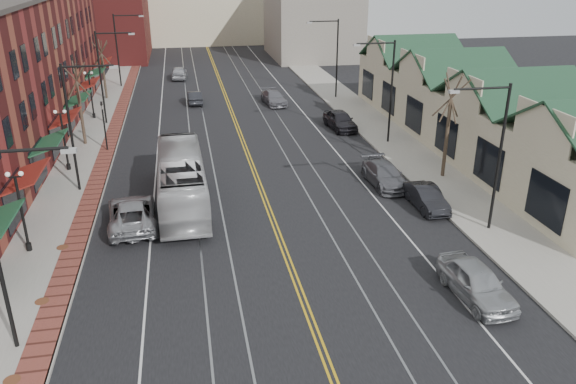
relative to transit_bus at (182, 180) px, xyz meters
name	(u,v)px	position (x,y,z in m)	size (l,w,h in m)	color
ground	(309,316)	(5.00, -12.77, -1.58)	(160.00, 160.00, 0.00)	black
sidewalk_left	(81,170)	(-7.00, 7.23, -1.50)	(4.00, 120.00, 0.15)	gray
sidewalk_right	(403,150)	(17.00, 7.23, -1.50)	(4.00, 120.00, 0.15)	gray
building_right	(477,118)	(23.00, 7.23, 0.72)	(8.00, 36.00, 4.60)	#C1B694
backdrop_left	(97,9)	(-11.00, 57.23, 5.42)	(14.00, 18.00, 14.00)	maroon
backdrop_mid	(203,15)	(5.00, 72.23, 2.92)	(22.00, 14.00, 9.00)	#C1B694
backdrop_right	(312,19)	(20.00, 52.23, 3.92)	(12.00, 16.00, 11.00)	slate
streetlight_l_0	(5,231)	(-6.05, -12.77, 3.45)	(3.33, 0.25, 8.00)	black
streetlight_l_1	(76,115)	(-6.05, 3.23, 3.45)	(3.33, 0.25, 8.00)	black
streetlight_l_2	(105,68)	(-6.05, 19.23, 3.45)	(3.33, 0.25, 8.00)	black
streetlight_l_3	(120,43)	(-6.05, 35.23, 3.45)	(3.33, 0.25, 8.00)	black
streetlight_r_0	(494,144)	(16.05, -6.77, 3.45)	(3.33, 0.25, 8.00)	black
streetlight_r_1	(387,82)	(16.05, 9.23, 3.45)	(3.33, 0.25, 8.00)	black
streetlight_r_2	(333,50)	(16.05, 25.23, 3.45)	(3.33, 0.25, 8.00)	black
lamppost_l_1	(22,214)	(-7.80, -4.77, 0.62)	(0.84, 0.28, 4.27)	black
lamppost_l_2	(65,141)	(-7.80, 7.23, 0.62)	(0.84, 0.28, 4.27)	black
lamppost_l_3	(91,96)	(-7.80, 21.23, 0.62)	(0.84, 0.28, 4.27)	black
tree_left_near	(80,102)	(-7.50, 13.23, 1.93)	(1.78, 1.37, 6.48)	#382B21
tree_left_far	(103,68)	(-7.50, 29.23, 1.70)	(1.66, 1.28, 6.02)	#382B21
tree_right_mid	(448,124)	(17.50, 1.23, 2.17)	(1.90, 1.46, 6.93)	#382B21
manhole_near	(12,380)	(-6.20, -14.77, -1.42)	(0.60, 0.60, 0.02)	#592D19
manhole_mid	(42,301)	(-6.20, -9.77, -1.42)	(0.60, 0.60, 0.02)	#592D19
manhole_far	(63,247)	(-6.20, -4.77, -1.42)	(0.60, 0.60, 0.02)	#592D19
traffic_signal	(104,122)	(-5.60, 11.23, 0.77)	(0.18, 0.15, 3.80)	black
transit_bus	(182,180)	(0.00, 0.00, 0.00)	(2.65, 11.33, 3.16)	silver
parked_suv	(132,213)	(-2.80, -2.58, -0.81)	(2.56, 5.56, 1.54)	#9C9EA3
parked_car_a	(476,282)	(12.50, -12.75, -0.80)	(1.85, 4.59, 1.56)	#A1A4A8
parked_car_b	(426,198)	(14.30, -3.32, -0.91)	(1.42, 4.08, 1.34)	black
parked_car_c	(384,175)	(13.11, 0.69, -0.86)	(2.00, 4.93, 1.43)	slate
parked_car_d	(340,120)	(13.78, 13.89, -0.77)	(1.91, 4.74, 1.62)	black
distant_car_left	(195,97)	(1.61, 25.61, -0.94)	(1.36, 3.90, 1.29)	#222328
distant_car_right	(274,98)	(9.55, 23.83, -0.90)	(1.90, 4.67, 1.36)	slate
distant_car_far	(179,73)	(0.21, 38.87, -0.81)	(1.83, 4.54, 1.55)	#ADAFB5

